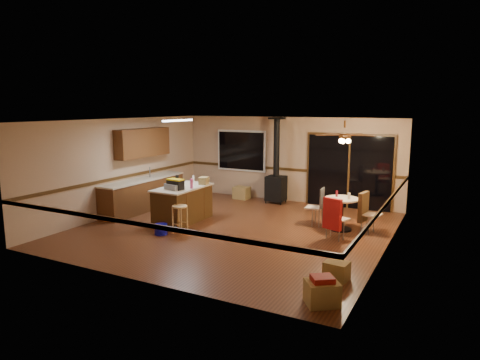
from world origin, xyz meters
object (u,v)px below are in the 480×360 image
Objects in this scene: toolbox_black at (175,185)px; chair_left at (319,202)px; bar_stool at (180,219)px; chair_right at (364,207)px; kitchen_island at (183,204)px; box_under_window at (242,193)px; box_corner_a at (322,293)px; dining_table at (341,208)px; wood_stove at (276,179)px; blue_bucket at (161,229)px; box_corner_b at (337,271)px; chair_near at (333,214)px; toolbox_grey at (173,187)px.

toolbox_black is 0.80× the size of chair_left.
chair_right is at bearing 28.04° from bar_stool.
box_under_window is (0.09, 3.10, -0.26)m from kitchen_island.
box_corner_a is at bearing -86.69° from chair_right.
box_under_window is at bearing 151.59° from dining_table.
blue_bucket is at bearing -104.31° from wood_stove.
box_corner_b is (4.29, -0.71, 0.04)m from blue_bucket.
chair_right is 3.11m from box_corner_b.
box_corner_b is at bearing -67.28° from chair_left.
box_under_window is (-3.75, 2.88, -0.40)m from chair_near.
box_corner_a is (4.34, -1.72, 0.06)m from blue_bucket.
wood_stove is 6.12× the size of toolbox_black.
chair_left reaches higher than blue_bucket.
blue_bucket is (-0.30, -0.34, -0.20)m from bar_stool.
dining_table is at bearing 92.53° from chair_near.
toolbox_black reaches higher than dining_table.
chair_near is at bearing -57.13° from chair_left.
dining_table reaches higher than blue_bucket.
toolbox_black is 1.05× the size of box_corner_b.
toolbox_grey reaches higher than box_under_window.
wood_stove is at bearing 69.79° from toolbox_black.
toolbox_black reaches higher than box_under_window.
dining_table reaches higher than box_corner_a.
chair_left is at bearing 169.72° from dining_table.
bar_stool is 3.83m from dining_table.
wood_stove is at bearing -2.37° from box_under_window.
chair_right reaches higher than kitchen_island.
box_under_window reaches higher than box_corner_b.
wood_stove is at bearing 131.96° from chair_near.
toolbox_grey is at bearing -110.57° from wood_stove.
chair_right is at bearing 19.96° from toolbox_grey.
toolbox_grey is 3.90m from chair_near.
toolbox_black is at bearing 45.63° from toolbox_grey.
dining_table is 3.09m from box_corner_b.
box_corner_b is (-0.05, 1.02, -0.02)m from box_corner_a.
kitchen_island is 2.40× the size of chair_near.
box_under_window is (0.05, 3.45, -0.82)m from toolbox_black.
kitchen_island is at bearing 100.36° from blue_bucket.
chair_near reaches higher than bar_stool.
dining_table is at bearing 32.47° from blue_bucket.
chair_left is 0.74× the size of chair_right.
box_corner_a is at bearing -32.57° from kitchen_island.
toolbox_grey is 1.47× the size of blue_bucket.
kitchen_island is 1.01m from bar_stool.
chair_right is (3.03, -1.88, -0.13)m from wood_stove.
toolbox_black is 4.80m from box_corner_b.
chair_right is at bearing 93.31° from box_corner_a.
dining_table is at bearing 16.01° from kitchen_island.
chair_right reaches higher than blue_bucket.
bar_stool is 1.25× the size of chair_left.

